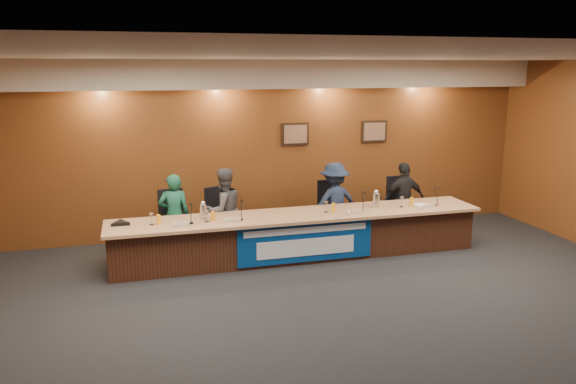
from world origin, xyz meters
The scene contains 39 objects.
floor centered at (0.00, 0.00, 0.00)m, with size 10.00×10.00×0.00m, color black.
ceiling centered at (0.00, 0.00, 3.20)m, with size 10.00×8.00×0.04m, color silver.
wall_back centered at (0.00, 4.00, 1.60)m, with size 10.00×0.04×3.20m, color brown.
soffit centered at (0.00, 3.75, 2.95)m, with size 10.00×0.50×0.50m, color beige.
dais_body centered at (0.00, 2.40, 0.35)m, with size 6.00×0.80×0.70m, color #391C10.
dais_top centered at (0.00, 2.35, 0.72)m, with size 6.10×0.95×0.05m, color tan.
banner centered at (0.00, 1.99, 0.38)m, with size 2.20×0.02×0.65m, color navy.
banner_text_upper centered at (0.00, 1.97, 0.58)m, with size 2.00×0.01×0.10m, color silver.
banner_text_lower centered at (0.00, 1.97, 0.30)m, with size 1.60×0.01×0.28m, color silver.
wall_photo_left centered at (0.40, 3.97, 1.85)m, with size 0.52×0.04×0.42m, color black.
wall_photo_right centered at (2.00, 3.97, 1.85)m, with size 0.52×0.04×0.42m, color black.
panelist_a centered at (-1.95, 3.02, 0.69)m, with size 0.50×0.33×1.38m, color #15503A.
panelist_b centered at (-1.13, 3.02, 0.72)m, with size 0.70×0.55×1.44m, color #444348.
panelist_c centered at (0.85, 3.02, 0.72)m, with size 0.93×0.53×1.44m, color #15223B.
panelist_d centered at (2.21, 3.02, 0.69)m, with size 0.81×0.34×1.38m, color black.
office_chair_a centered at (-1.95, 3.12, 0.48)m, with size 0.48×0.48×0.08m, color black.
office_chair_b centered at (-1.13, 3.12, 0.48)m, with size 0.48×0.48×0.08m, color black.
office_chair_c centered at (0.85, 3.12, 0.48)m, with size 0.48×0.48×0.08m, color black.
office_chair_d centered at (2.21, 3.12, 0.48)m, with size 0.48×0.48×0.08m, color black.
nameplate_a centered at (-1.91, 2.07, 0.80)m, with size 0.24×0.06×0.09m, color white.
microphone_a centered at (-1.75, 2.24, 0.76)m, with size 0.07×0.07×0.02m, color black.
juice_glass_a centered at (-2.23, 2.33, 0.82)m, with size 0.06×0.06×0.15m, color #FFA312.
water_glass_a centered at (-2.33, 2.32, 0.84)m, with size 0.08×0.08×0.18m, color silver.
nameplate_b centered at (-1.13, 2.13, 0.80)m, with size 0.24×0.06×0.09m, color white.
microphone_b centered at (-0.98, 2.24, 0.76)m, with size 0.07×0.07×0.02m, color black.
juice_glass_b centered at (-1.41, 2.32, 0.82)m, with size 0.06×0.06×0.15m, color #FFA312.
water_glass_b centered at (-1.51, 2.27, 0.84)m, with size 0.08×0.08×0.18m, color silver.
nameplate_c centered at (0.89, 2.09, 0.80)m, with size 0.24×0.06×0.09m, color white.
microphone_c centered at (1.05, 2.27, 0.76)m, with size 0.07×0.07×0.02m, color black.
juice_glass_c centered at (0.57, 2.31, 0.82)m, with size 0.06×0.06×0.15m, color #FFA312.
water_glass_c centered at (0.45, 2.33, 0.84)m, with size 0.08×0.08×0.18m, color silver.
nameplate_d centered at (2.19, 2.10, 0.80)m, with size 0.24×0.06×0.09m, color white.
microphone_d centered at (2.41, 2.26, 0.76)m, with size 0.07×0.07×0.02m, color black.
juice_glass_d centered at (2.00, 2.34, 0.82)m, with size 0.06×0.06×0.15m, color #FFA312.
water_glass_d centered at (1.80, 2.31, 0.84)m, with size 0.08×0.08×0.18m, color silver.
carafe_left centered at (-1.55, 2.41, 0.87)m, with size 0.11×0.11×0.25m, color silver.
carafe_right centered at (1.37, 2.40, 0.87)m, with size 0.12×0.12×0.25m, color silver.
speakerphone centered at (-2.79, 2.46, 0.78)m, with size 0.32×0.32×0.05m, color black.
paper_stack centered at (2.21, 2.32, 0.75)m, with size 0.22×0.30×0.01m, color white.
Camera 1 is at (-2.55, -6.07, 3.08)m, focal length 35.00 mm.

